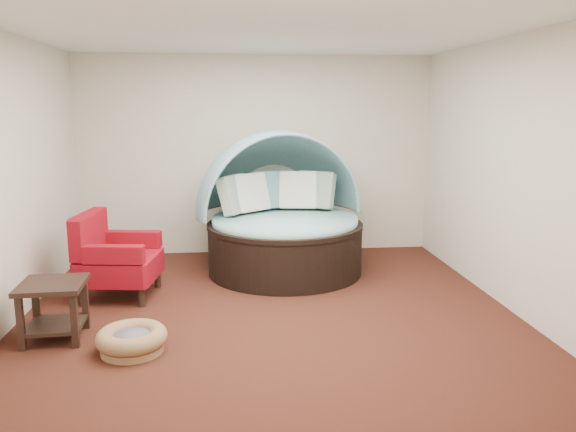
{
  "coord_description": "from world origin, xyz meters",
  "views": [
    {
      "loc": [
        -0.39,
        -5.52,
        2.1
      ],
      "look_at": [
        0.25,
        0.6,
        0.89
      ],
      "focal_mm": 35.0,
      "sensor_mm": 36.0,
      "label": 1
    }
  ],
  "objects": [
    {
      "name": "canopy_daybed",
      "position": [
        0.26,
        1.52,
        0.84
      ],
      "size": [
        2.43,
        2.38,
        1.81
      ],
      "rotation": [
        0.0,
        0.0,
        0.24
      ],
      "color": "black",
      "rests_on": "floor"
    },
    {
      "name": "wall_right",
      "position": [
        2.5,
        0.0,
        1.4
      ],
      "size": [
        0.0,
        5.0,
        5.0
      ],
      "primitive_type": "plane",
      "rotation": [
        1.57,
        0.0,
        -1.57
      ],
      "color": "beige",
      "rests_on": "floor"
    },
    {
      "name": "side_table",
      "position": [
        -2.0,
        -0.49,
        0.35
      ],
      "size": [
        0.58,
        0.58,
        0.54
      ],
      "rotation": [
        0.0,
        0.0,
        0.04
      ],
      "color": "black",
      "rests_on": "floor"
    },
    {
      "name": "wall_front",
      "position": [
        0.0,
        -2.5,
        1.4
      ],
      "size": [
        5.0,
        0.0,
        5.0
      ],
      "primitive_type": "plane",
      "rotation": [
        -1.57,
        0.0,
        0.0
      ],
      "color": "beige",
      "rests_on": "floor"
    },
    {
      "name": "wall_left",
      "position": [
        -2.5,
        0.0,
        1.4
      ],
      "size": [
        0.0,
        5.0,
        5.0
      ],
      "primitive_type": "plane",
      "rotation": [
        1.57,
        0.0,
        1.57
      ],
      "color": "beige",
      "rests_on": "floor"
    },
    {
      "name": "red_armchair",
      "position": [
        -1.69,
        0.67,
        0.44
      ],
      "size": [
        0.91,
        0.91,
        0.95
      ],
      "rotation": [
        0.0,
        0.0,
        -0.13
      ],
      "color": "black",
      "rests_on": "floor"
    },
    {
      "name": "floor",
      "position": [
        0.0,
        0.0,
        0.0
      ],
      "size": [
        5.0,
        5.0,
        0.0
      ],
      "primitive_type": "plane",
      "color": "#431E13",
      "rests_on": "ground"
    },
    {
      "name": "ceiling",
      "position": [
        0.0,
        0.0,
        2.8
      ],
      "size": [
        5.0,
        5.0,
        0.0
      ],
      "primitive_type": "plane",
      "rotation": [
        3.14,
        0.0,
        0.0
      ],
      "color": "white",
      "rests_on": "wall_back"
    },
    {
      "name": "pet_basket",
      "position": [
        -1.26,
        -0.84,
        0.11
      ],
      "size": [
        0.81,
        0.81,
        0.21
      ],
      "rotation": [
        0.0,
        0.0,
        -0.42
      ],
      "color": "brown",
      "rests_on": "floor"
    },
    {
      "name": "wall_back",
      "position": [
        0.0,
        2.5,
        1.4
      ],
      "size": [
        5.0,
        0.0,
        5.0
      ],
      "primitive_type": "plane",
      "rotation": [
        1.57,
        0.0,
        0.0
      ],
      "color": "beige",
      "rests_on": "floor"
    }
  ]
}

